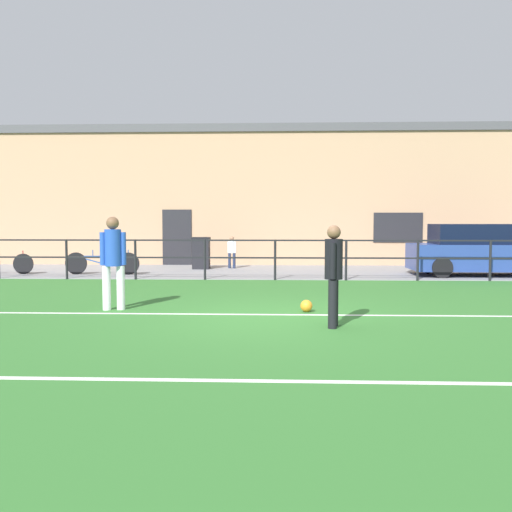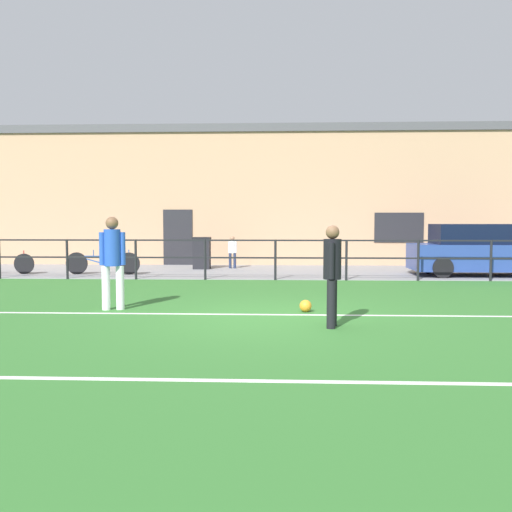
% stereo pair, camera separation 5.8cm
% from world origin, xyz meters
% --- Properties ---
extents(ground, '(60.00, 44.00, 0.04)m').
position_xyz_m(ground, '(0.00, 0.00, -0.02)').
color(ground, '#33702D').
extents(field_line_touchline, '(36.00, 0.11, 0.00)m').
position_xyz_m(field_line_touchline, '(0.00, 0.26, 0.00)').
color(field_line_touchline, white).
rests_on(field_line_touchline, ground).
extents(field_line_hash, '(36.00, 0.11, 0.00)m').
position_xyz_m(field_line_hash, '(0.00, -3.82, 0.00)').
color(field_line_hash, white).
rests_on(field_line_hash, ground).
extents(pavement_strip, '(48.00, 5.00, 0.02)m').
position_xyz_m(pavement_strip, '(0.00, 8.50, 0.01)').
color(pavement_strip, gray).
rests_on(pavement_strip, ground).
extents(perimeter_fence, '(36.07, 0.07, 1.15)m').
position_xyz_m(perimeter_fence, '(0.00, 6.00, 0.75)').
color(perimeter_fence, black).
rests_on(perimeter_fence, ground).
extents(clubhouse_facade, '(28.00, 2.56, 5.28)m').
position_xyz_m(clubhouse_facade, '(0.00, 12.20, 2.65)').
color(clubhouse_facade, tan).
rests_on(clubhouse_facade, ground).
extents(player_goalkeeper, '(0.28, 0.44, 1.61)m').
position_xyz_m(player_goalkeeper, '(0.96, -0.84, 0.92)').
color(player_goalkeeper, black).
rests_on(player_goalkeeper, ground).
extents(player_striker, '(0.47, 0.31, 1.76)m').
position_xyz_m(player_striker, '(-3.02, 0.68, 1.00)').
color(player_striker, white).
rests_on(player_striker, ground).
extents(soccer_ball_match, '(0.22, 0.22, 0.22)m').
position_xyz_m(soccer_ball_match, '(0.61, 0.58, 0.11)').
color(soccer_ball_match, orange).
rests_on(soccer_ball_match, ground).
extents(spectator_child, '(0.31, 0.20, 1.12)m').
position_xyz_m(spectator_child, '(-1.54, 9.58, 0.66)').
color(spectator_child, '#232D4C').
rests_on(spectator_child, pavement_strip).
extents(parked_car_red, '(4.34, 1.77, 1.56)m').
position_xyz_m(parked_car_red, '(6.27, 7.42, 0.76)').
color(parked_car_red, '#28428E').
rests_on(parked_car_red, pavement_strip).
extents(bicycle_parked_1, '(2.32, 0.04, 0.77)m').
position_xyz_m(bicycle_parked_1, '(-5.36, 7.20, 0.38)').
color(bicycle_parked_1, black).
rests_on(bicycle_parked_1, pavement_strip).
extents(trash_bin_0, '(0.61, 0.51, 1.10)m').
position_xyz_m(trash_bin_0, '(-2.57, 9.30, 0.57)').
color(trash_bin_0, black).
rests_on(trash_bin_0, pavement_strip).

